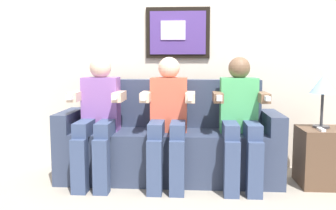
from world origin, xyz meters
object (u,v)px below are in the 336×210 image
couch (169,145)px  person_on_right (240,116)px  spare_remote_on_table (321,129)px  table_lamp (323,87)px  person_on_left (98,115)px  person_in_middle (168,116)px  side_table_right (322,157)px

couch → person_on_right: 0.70m
spare_remote_on_table → table_lamp: bearing=71.9°
couch → person_on_left: person_on_left is taller
person_in_middle → table_lamp: person_in_middle is taller
person_in_middle → couch: bearing=90.0°
couch → spare_remote_on_table: size_ratio=15.18×
couch → person_in_middle: bearing=-90.0°
person_in_middle → side_table_right: (1.34, 0.06, -0.36)m
couch → person_in_middle: size_ratio=1.78×
couch → person_on_left: 0.70m
side_table_right → table_lamp: bearing=116.1°
couch → table_lamp: size_ratio=4.29×
person_on_left → person_in_middle: bearing=0.0°
couch → table_lamp: bearing=-3.4°
person_on_left → spare_remote_on_table: 1.90m
side_table_right → table_lamp: 0.61m
couch → table_lamp: (1.32, -0.08, 0.55)m
person_on_left → person_on_right: bearing=0.0°
person_on_right → spare_remote_on_table: 0.67m
couch → table_lamp: table_lamp is taller
person_on_right → side_table_right: bearing=4.9°
couch → side_table_right: bearing=-4.5°
person_on_left → side_table_right: bearing=1.8°
couch → person_on_right: size_ratio=1.78×
table_lamp → spare_remote_on_table: bearing=-108.1°
spare_remote_on_table → side_table_right: bearing=62.2°
person_on_left → person_in_middle: (0.61, 0.00, 0.00)m
person_in_middle → person_on_left: bearing=180.0°
couch → person_in_middle: 0.34m
table_lamp → person_in_middle: bearing=-176.2°
couch → person_in_middle: (-0.00, -0.17, 0.29)m
person_on_right → table_lamp: person_on_right is taller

